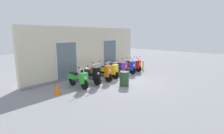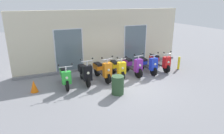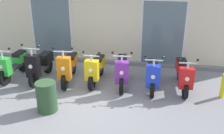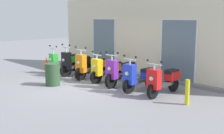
{
  "view_description": "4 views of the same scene",
  "coord_description": "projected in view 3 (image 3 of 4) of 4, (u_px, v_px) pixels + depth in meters",
  "views": [
    {
      "loc": [
        -8.28,
        -6.18,
        2.78
      ],
      "look_at": [
        -0.15,
        0.7,
        0.76
      ],
      "focal_mm": 28.31,
      "sensor_mm": 36.0,
      "label": 1
    },
    {
      "loc": [
        -4.06,
        -7.46,
        3.66
      ],
      "look_at": [
        -0.52,
        0.52,
        0.75
      ],
      "focal_mm": 32.14,
      "sensor_mm": 36.0,
      "label": 2
    },
    {
      "loc": [
        1.79,
        -6.12,
        3.63
      ],
      "look_at": [
        0.59,
        0.67,
        0.71
      ],
      "focal_mm": 42.52,
      "sensor_mm": 36.0,
      "label": 3
    },
    {
      "loc": [
        7.69,
        -5.89,
        2.37
      ],
      "look_at": [
        0.7,
        0.71,
        0.67
      ],
      "focal_mm": 45.63,
      "sensor_mm": 36.0,
      "label": 4
    }
  ],
  "objects": [
    {
      "name": "storefront_facade",
      "position": [
        106.0,
        20.0,
        9.26
      ],
      "size": [
        9.62,
        0.5,
        3.2
      ],
      "color": "beige",
      "rests_on": "ground_plane"
    },
    {
      "name": "trash_bin",
      "position": [
        47.0,
        97.0,
        6.57
      ],
      "size": [
        0.5,
        0.5,
        0.78
      ],
      "primitive_type": "cylinder",
      "color": "#2D4C2D",
      "rests_on": "ground_plane"
    },
    {
      "name": "scooter_yellow",
      "position": [
        96.0,
        69.0,
        8.03
      ],
      "size": [
        0.52,
        1.53,
        1.17
      ],
      "color": "black",
      "rests_on": "ground_plane"
    },
    {
      "name": "scooter_red",
      "position": [
        183.0,
        74.0,
        7.63
      ],
      "size": [
        0.54,
        1.62,
        1.15
      ],
      "color": "black",
      "rests_on": "ground_plane"
    },
    {
      "name": "scooter_green",
      "position": [
        13.0,
        64.0,
        8.33
      ],
      "size": [
        0.62,
        1.57,
        1.19
      ],
      "color": "black",
      "rests_on": "ground_plane"
    },
    {
      "name": "scooter_orange",
      "position": [
        68.0,
        67.0,
        8.07
      ],
      "size": [
        0.59,
        1.66,
        1.29
      ],
      "color": "black",
      "rests_on": "ground_plane"
    },
    {
      "name": "curb_bollard",
      "position": [
        223.0,
        86.0,
        7.2
      ],
      "size": [
        0.12,
        0.12,
        0.7
      ],
      "primitive_type": "cylinder",
      "color": "yellow",
      "rests_on": "ground_plane"
    },
    {
      "name": "scooter_purple",
      "position": [
        122.0,
        70.0,
        7.82
      ],
      "size": [
        0.58,
        1.62,
        1.24
      ],
      "color": "black",
      "rests_on": "ground_plane"
    },
    {
      "name": "scooter_black",
      "position": [
        40.0,
        65.0,
        8.16
      ],
      "size": [
        0.58,
        1.54,
        1.32
      ],
      "color": "black",
      "rests_on": "ground_plane"
    },
    {
      "name": "ground_plane",
      "position": [
        86.0,
        99.0,
        7.25
      ],
      "size": [
        40.0,
        40.0,
        0.0
      ],
      "primitive_type": "plane",
      "color": "gray"
    },
    {
      "name": "scooter_blue",
      "position": [
        153.0,
        74.0,
        7.66
      ],
      "size": [
        0.55,
        1.58,
        1.21
      ],
      "color": "black",
      "rests_on": "ground_plane"
    }
  ]
}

